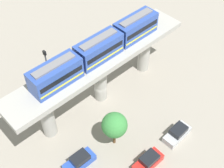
{
  "coord_description": "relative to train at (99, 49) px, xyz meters",
  "views": [
    {
      "loc": [
        23.22,
        -19.55,
        35.42
      ],
      "look_at": [
        2.5,
        -0.03,
        4.88
      ],
      "focal_mm": 48.56,
      "sensor_mm": 36.0,
      "label": 1
    }
  ],
  "objects": [
    {
      "name": "signal_post",
      "position": [
        -3.4,
        -6.05,
        -3.77
      ],
      "size": [
        0.44,
        0.28,
        10.73
      ],
      "color": "#4C4C51",
      "rests_on": "ground"
    },
    {
      "name": "ground_plane",
      "position": [
        0.0,
        0.03,
        -9.66
      ],
      "size": [
        120.0,
        120.0,
        0.0
      ],
      "primitive_type": "plane",
      "color": "gray"
    },
    {
      "name": "parked_car_silver",
      "position": [
        12.48,
        2.82,
        -8.92
      ],
      "size": [
        1.89,
        4.24,
        1.76
      ],
      "rotation": [
        0.0,
        0.0,
        0.02
      ],
      "color": "#B2B5BA",
      "rests_on": "ground"
    },
    {
      "name": "viaduct",
      "position": [
        0.0,
        0.03,
        -3.55
      ],
      "size": [
        5.2,
        28.85,
        8.13
      ],
      "color": "#A8A59E",
      "rests_on": "ground"
    },
    {
      "name": "parked_car_blue",
      "position": [
        6.61,
        -9.53,
        -8.92
      ],
      "size": [
        1.9,
        4.24,
        1.76
      ],
      "rotation": [
        0.0,
        0.0,
        -0.02
      ],
      "color": "#284CB7",
      "rests_on": "ground"
    },
    {
      "name": "tree_near_viaduct",
      "position": [
        7.28,
        -4.07,
        -5.67
      ],
      "size": [
        3.36,
        3.36,
        5.7
      ],
      "color": "brown",
      "rests_on": "ground"
    },
    {
      "name": "train",
      "position": [
        0.0,
        0.0,
        0.0
      ],
      "size": [
        2.64,
        20.5,
        3.24
      ],
      "color": "#2D4CA5",
      "rests_on": "viaduct"
    },
    {
      "name": "parked_car_red",
      "position": [
        12.61,
        -3.21,
        -8.92
      ],
      "size": [
        1.84,
        4.22,
        1.76
      ],
      "rotation": [
        0.0,
        0.0,
        -0.01
      ],
      "color": "red",
      "rests_on": "ground"
    }
  ]
}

